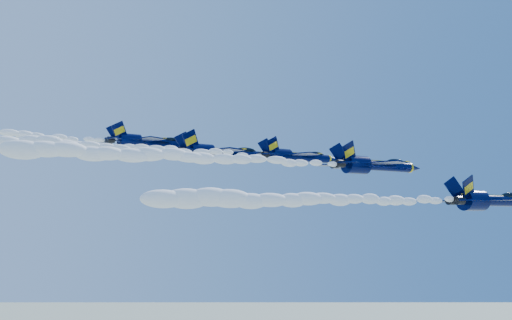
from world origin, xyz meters
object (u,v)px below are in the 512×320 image
jet_lead (490,200)px  jet_second (374,165)px  jet_fourth (221,153)px  jet_fifth (148,142)px  jet_third (296,157)px

jet_lead → jet_second: (-12.36, 9.90, 5.13)m
jet_second → jet_fourth: jet_fourth is taller
jet_lead → jet_fifth: (-36.37, 37.08, 9.93)m
jet_third → jet_fourth: size_ratio=0.84×
jet_second → jet_third: bearing=110.0°
jet_fifth → jet_third: bearing=-36.7°
jet_lead → jet_fifth: jet_fifth is taller
jet_fourth → jet_third: bearing=-38.9°
jet_second → jet_fourth: 25.00m
jet_third → jet_fourth: 12.22m
jet_lead → jet_third: (-17.00, 22.65, 7.30)m
jet_lead → jet_second: bearing=141.3°
jet_fifth → jet_fourth: bearing=-34.4°
jet_lead → jet_second: size_ratio=1.07×
jet_third → jet_fourth: (-9.50, 7.65, 0.74)m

